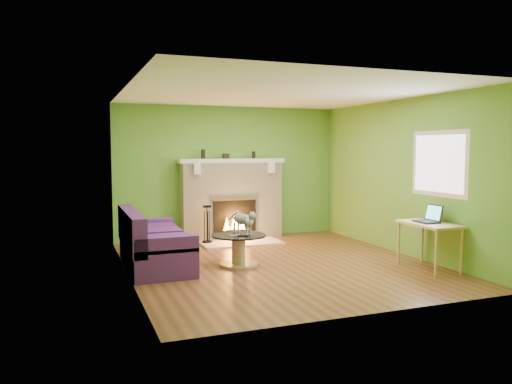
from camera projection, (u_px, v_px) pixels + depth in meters
floor at (279, 264)px, 7.69m from camera, size 5.00×5.00×0.00m
ceiling at (279, 93)px, 7.47m from camera, size 5.00×5.00×0.00m
wall_back at (229, 173)px, 9.91m from camera, size 5.00×0.00×5.00m
wall_front at (373, 194)px, 5.25m from camera, size 5.00×0.00×5.00m
wall_left at (127, 184)px, 6.79m from camera, size 0.00×5.00×5.00m
wall_right at (402, 177)px, 8.38m from camera, size 0.00×5.00×5.00m
window_frame at (439, 164)px, 7.51m from camera, size 0.00×1.20×1.20m
window_pane at (439, 164)px, 7.51m from camera, size 0.00×1.06×1.06m
fireplace at (232, 200)px, 9.78m from camera, size 2.10×0.46×1.58m
hearth at (241, 242)px, 9.37m from camera, size 1.50×0.75×0.03m
mantel at (232, 161)px, 9.70m from camera, size 2.10×0.28×0.08m
sofa at (151, 245)px, 7.49m from camera, size 0.88×1.92×0.86m
coffee_table at (239, 247)px, 7.60m from camera, size 0.84×0.84×0.48m
desk at (429, 228)px, 7.33m from camera, size 0.54×0.93×0.69m
cat at (242, 222)px, 7.64m from camera, size 0.41×0.62×0.36m
remote_silver at (235, 235)px, 7.43m from camera, size 0.17×0.05×0.02m
remote_black at (244, 236)px, 7.42m from camera, size 0.16×0.10×0.02m
laptop at (426, 214)px, 7.35m from camera, size 0.32×0.36×0.26m
fire_tools at (207, 224)px, 9.26m from camera, size 0.19×0.19×0.70m
mantel_vase_left at (203, 154)px, 9.51m from camera, size 0.08×0.08×0.18m
mantel_vase_right at (254, 155)px, 9.88m from camera, size 0.07×0.07×0.14m
mantel_box at (226, 156)px, 9.68m from camera, size 0.12×0.08×0.10m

